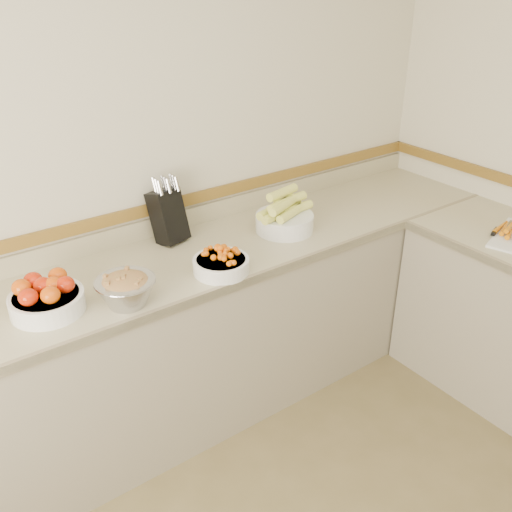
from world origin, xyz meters
TOP-DOWN VIEW (x-y plane):
  - back_wall at (0.00, 2.00)m, footprint 4.00×0.00m
  - counter_back at (0.00, 1.68)m, footprint 4.00×0.65m
  - knife_block at (0.21, 1.90)m, footprint 0.18×0.20m
  - tomato_bowl at (-0.49, 1.61)m, footprint 0.30×0.30m
  - cherry_tomato_bowl at (0.24, 1.47)m, footprint 0.26×0.26m
  - corn_bowl at (0.75, 1.65)m, footprint 0.33×0.30m
  - rhubarb_bowl at (-0.22, 1.47)m, footprint 0.25×0.25m

SIDE VIEW (x-z plane):
  - counter_back at x=0.00m, z-range -0.09..0.99m
  - cherry_tomato_bowl at x=0.24m, z-range 0.88..1.01m
  - tomato_bowl at x=-0.49m, z-range 0.89..1.04m
  - rhubarb_bowl at x=-0.22m, z-range 0.90..1.04m
  - corn_bowl at x=0.75m, z-range 0.86..1.09m
  - knife_block at x=0.21m, z-range 0.87..1.21m
  - back_wall at x=0.00m, z-range -0.70..3.30m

